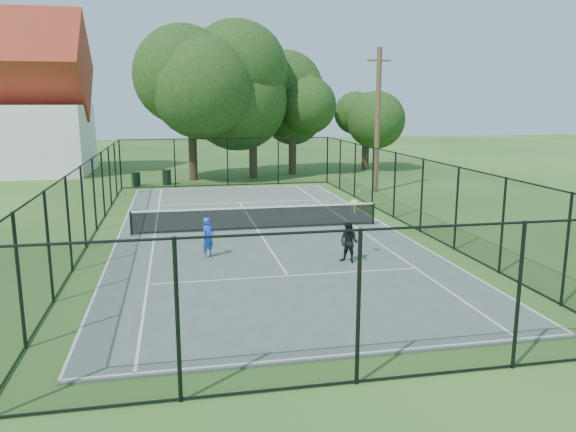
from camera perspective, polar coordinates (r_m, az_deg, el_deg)
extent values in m
plane|color=#28551D|center=(23.08, -3.13, -1.53)|extent=(120.00, 120.00, 0.00)
cube|color=#546259|center=(23.08, -3.13, -1.46)|extent=(11.00, 24.00, 0.06)
cylinder|color=black|center=(22.82, -15.67, -0.72)|extent=(0.08, 0.08, 0.95)
cylinder|color=black|center=(24.17, 8.67, 0.25)|extent=(0.08, 0.08, 0.95)
cube|color=black|center=(22.97, -3.14, -0.23)|extent=(10.00, 0.03, 0.88)
cube|color=white|center=(22.88, -3.16, 0.86)|extent=(10.00, 0.05, 0.06)
cylinder|color=#332114|center=(38.58, -9.65, 6.60)|extent=(0.56, 0.56, 4.01)
sphere|color=#1A3210|center=(38.45, -9.84, 12.27)|extent=(7.24, 7.24, 7.24)
cylinder|color=#332114|center=(39.16, -3.57, 6.68)|extent=(0.56, 0.56, 3.84)
sphere|color=#1A3210|center=(39.03, -3.64, 12.01)|extent=(6.88, 6.88, 6.88)
cylinder|color=#332114|center=(41.17, 0.46, 6.71)|extent=(0.56, 0.56, 3.52)
sphere|color=#1A3210|center=(41.03, 0.46, 11.10)|extent=(5.58, 5.58, 5.58)
cylinder|color=#332114|center=(44.41, 7.87, 6.41)|extent=(0.56, 0.56, 2.67)
sphere|color=#1A3210|center=(44.26, 7.96, 9.64)|extent=(4.67, 4.67, 4.67)
cylinder|color=black|center=(36.57, -15.19, 3.59)|extent=(0.54, 0.54, 0.84)
cylinder|color=black|center=(36.52, -15.22, 4.27)|extent=(0.58, 0.58, 0.05)
cylinder|color=black|center=(36.75, -12.22, 3.82)|extent=(0.54, 0.54, 0.91)
cylinder|color=black|center=(36.69, -12.25, 4.55)|extent=(0.58, 0.58, 0.05)
cylinder|color=#4C3823|center=(33.35, 9.08, 9.52)|extent=(0.30, 0.30, 8.26)
cube|color=#4C3823|center=(33.41, 9.27, 15.33)|extent=(1.40, 0.10, 0.10)
imported|color=blue|center=(19.01, -8.11, -2.18)|extent=(0.59, 0.58, 1.36)
torus|color=gold|center=(19.21, -6.79, -2.40)|extent=(0.27, 0.18, 0.29)
cylinder|color=silver|center=(19.21, -6.79, -2.40)|extent=(0.23, 0.15, 0.25)
imported|color=black|center=(18.32, 6.21, -2.70)|extent=(0.82, 0.81, 1.33)
torus|color=gold|center=(18.45, 6.71, 1.47)|extent=(0.30, 0.28, 0.14)
cylinder|color=silver|center=(18.45, 6.71, 1.47)|extent=(0.26, 0.24, 0.11)
sphere|color=#CCE526|center=(18.47, 7.21, 2.50)|extent=(0.07, 0.07, 0.07)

